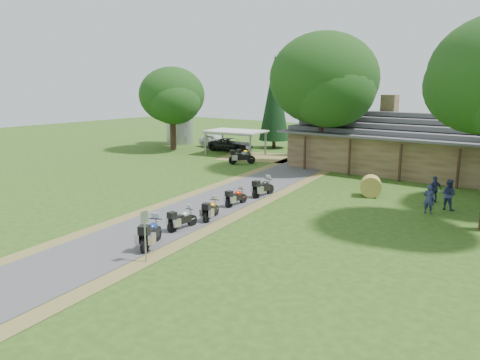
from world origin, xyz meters
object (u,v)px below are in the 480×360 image
Objects in this scene: car_white_sedan at (216,139)px; motorcycle_carport_b at (242,156)px; silo at (180,116)px; motorcycle_row_c at (211,209)px; motorcycle_row_a at (151,232)px; motorcycle_carport_a at (244,153)px; motorcycle_row_d at (236,196)px; carport at (236,143)px; car_dark_suv at (231,141)px; motorcycle_row_b at (182,218)px; motorcycle_row_e at (263,187)px; hay_bale at (371,186)px; lodge at (420,143)px.

car_white_sedan reaches higher than motorcycle_carport_b.
motorcycle_row_c is (23.73, -22.06, -2.64)m from silo.
motorcycle_row_a is 24.55m from motorcycle_carport_a.
car_white_sedan is 25.33m from motorcycle_row_d.
carport is 1.07× the size of car_dark_suv.
motorcycle_carport_b is (-9.05, 14.88, 0.14)m from motorcycle_row_c.
motorcycle_row_a is (24.39, -26.95, -2.54)m from silo.
motorcycle_row_b is at bearing -65.85° from carport.
motorcycle_row_d is 2.88m from motorcycle_row_e.
motorcycle_row_e is (-1.34, 10.85, -0.05)m from motorcycle_row_a.
motorcycle_carport_b is 14.66m from hay_bale.
motorcycle_row_a is at bearing -156.09° from car_dark_suv.
carport is 2.81m from car_dark_suv.
car_dark_suv is at bearing 4.38° from motorcycle_row_a.
car_white_sedan is 8.77m from motorcycle_carport_a.
carport is at bearing 2.72° from motorcycle_row_a.
motorcycle_carport_a is 16.71m from hay_bale.
lodge reaches higher than motorcycle_carport_a.
carport is (-17.69, -1.43, -1.21)m from lodge.
lodge is at bearing -3.34° from silo.
motorcycle_carport_a is at bearing -20.72° from silo.
motorcycle_carport_b is (14.67, -7.18, -2.51)m from silo.
motorcycle_carport_a is 2.54m from motorcycle_carport_b.
silo reaches higher than motorcycle_row_e.
lodge reaches higher than car_dark_suv.
car_white_sedan is at bearing 94.94° from motorcycle_carport_b.
hay_bale is at bearing -89.63° from lodge.
car_white_sedan is at bearing 64.37° from motorcycle_carport_a.
silo is 28.24m from motorcycle_row_e.
motorcycle_carport_a is (13.31, -5.04, -2.65)m from silo.
motorcycle_row_a is 4.93m from motorcycle_row_c.
motorcycle_row_a is 1.21× the size of motorcycle_row_d.
car_dark_suv is 3.12× the size of motorcycle_row_b.
motorcycle_carport_b is at bearing 46.40° from motorcycle_row_e.
motorcycle_row_e is (-0.01, 2.88, 0.07)m from motorcycle_row_d.
car_dark_suv is 22.52m from hay_bale.
motorcycle_row_c is 1.04× the size of motorcycle_row_d.
carport reaches higher than motorcycle_row_e.
motorcycle_row_e is (-0.68, 5.96, 0.05)m from motorcycle_row_c.
carport reaches higher than motorcycle_row_c.
motorcycle_row_b is 0.80× the size of motorcycle_carport_b.
car_dark_suv is at bearing 151.72° from hay_bale.
lodge is at bearing 90.37° from hay_bale.
motorcycle_row_a is at bearing -111.00° from motorcycle_carport_b.
motorcycle_row_d is at bearing -107.44° from lodge.
motorcycle_row_e reaches higher than motorcycle_carport_a.
motorcycle_carport_a is (-10.41, 17.03, -0.00)m from motorcycle_row_c.
silo is at bearing 176.66° from lodge.
motorcycle_carport_b is (-8.38, 8.92, 0.09)m from motorcycle_row_e.
motorcycle_row_b reaches higher than motorcycle_row_d.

